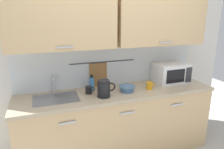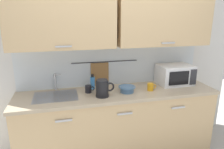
# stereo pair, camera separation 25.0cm
# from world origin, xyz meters

# --- Properties ---
(counter_unit) EXTENTS (2.53, 0.64, 0.90)m
(counter_unit) POSITION_xyz_m (-0.01, 0.30, 0.46)
(counter_unit) COLOR tan
(counter_unit) RESTS_ON ground
(back_wall_assembly) EXTENTS (3.70, 0.41, 2.50)m
(back_wall_assembly) POSITION_xyz_m (-0.00, 0.53, 1.52)
(back_wall_assembly) COLOR silver
(back_wall_assembly) RESTS_ON ground
(sink_faucet) EXTENTS (0.09, 0.17, 0.22)m
(sink_faucet) POSITION_xyz_m (-0.76, 0.53, 1.04)
(sink_faucet) COLOR #B2B5BA
(sink_faucet) RESTS_ON counter_unit
(microwave) EXTENTS (0.46, 0.35, 0.27)m
(microwave) POSITION_xyz_m (0.85, 0.41, 1.04)
(microwave) COLOR white
(microwave) RESTS_ON counter_unit
(electric_kettle) EXTENTS (0.23, 0.16, 0.21)m
(electric_kettle) POSITION_xyz_m (-0.22, 0.18, 1.00)
(electric_kettle) COLOR black
(electric_kettle) RESTS_ON counter_unit
(dish_soap_bottle) EXTENTS (0.06, 0.06, 0.20)m
(dish_soap_bottle) POSITION_xyz_m (-0.29, 0.48, 0.99)
(dish_soap_bottle) COLOR #3F8CD8
(dish_soap_bottle) RESTS_ON counter_unit
(mug_near_sink) EXTENTS (0.12, 0.08, 0.09)m
(mug_near_sink) POSITION_xyz_m (-0.37, 0.35, 0.95)
(mug_near_sink) COLOR black
(mug_near_sink) RESTS_ON counter_unit
(mixing_bowl) EXTENTS (0.21, 0.21, 0.08)m
(mixing_bowl) POSITION_xyz_m (0.11, 0.25, 0.94)
(mixing_bowl) COLOR #4C7093
(mixing_bowl) RESTS_ON counter_unit
(mug_by_kettle) EXTENTS (0.12, 0.08, 0.09)m
(mug_by_kettle) POSITION_xyz_m (0.42, 0.24, 0.95)
(mug_by_kettle) COLOR orange
(mug_by_kettle) RESTS_ON counter_unit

